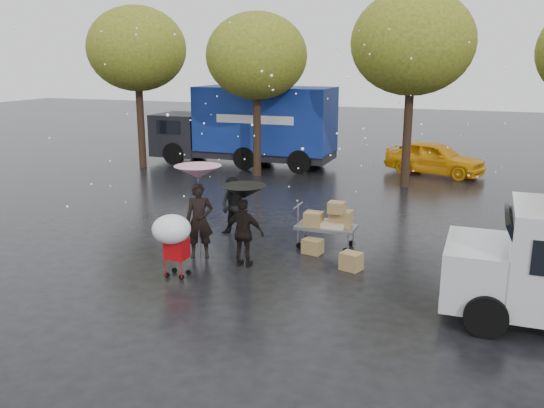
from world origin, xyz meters
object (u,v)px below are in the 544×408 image
at_px(shopping_cart, 172,233).
at_px(yellow_taxi, 435,158).
at_px(vendor_cart, 329,221).
at_px(person_pink, 199,220).
at_px(person_black, 244,233).
at_px(blue_truck, 248,126).

xyz_separation_m(shopping_cart, yellow_taxi, (4.23, 14.11, -0.37)).
relative_size(vendor_cart, yellow_taxi, 0.37).
xyz_separation_m(person_pink, person_black, (1.27, -0.23, -0.11)).
height_order(person_black, vendor_cart, person_black).
relative_size(person_pink, vendor_cart, 1.21).
relative_size(person_pink, person_black, 1.14).
bearing_deg(blue_truck, person_pink, -72.42).
distance_m(person_pink, vendor_cart, 3.27).
xyz_separation_m(person_pink, vendor_cart, (2.77, 1.74, -0.20)).
xyz_separation_m(shopping_cart, blue_truck, (-3.91, 13.42, 0.69)).
distance_m(person_pink, person_black, 1.29).
height_order(person_pink, person_black, person_pink).
distance_m(person_black, yellow_taxi, 13.21).
relative_size(person_pink, yellow_taxi, 0.45).
bearing_deg(person_black, yellow_taxi, -106.40).
bearing_deg(vendor_cart, yellow_taxi, 81.64).
distance_m(person_pink, blue_truck, 12.53).
distance_m(person_black, blue_truck, 13.18).
height_order(person_pink, vendor_cart, person_pink).
height_order(vendor_cart, shopping_cart, shopping_cart).
distance_m(vendor_cart, blue_truck, 12.14).
bearing_deg(person_black, person_pink, -13.05).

